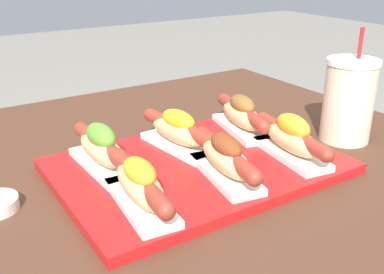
{
  "coord_description": "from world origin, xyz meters",
  "views": [
    {
      "loc": [
        -0.43,
        -0.62,
        1.06
      ],
      "look_at": [
        -0.03,
        -0.0,
        0.76
      ],
      "focal_mm": 42.0,
      "sensor_mm": 36.0,
      "label": 1
    }
  ],
  "objects_px": {
    "hot_dog_1": "(226,158)",
    "hot_dog_5": "(242,115)",
    "hot_dog_2": "(292,138)",
    "hot_dog_4": "(178,131)",
    "hot_dog_0": "(140,185)",
    "drink_cup": "(349,100)",
    "serving_tray": "(198,166)",
    "hot_dog_3": "(102,148)"
  },
  "relations": [
    {
      "from": "hot_dog_1",
      "to": "hot_dog_5",
      "type": "bearing_deg",
      "value": 44.31
    },
    {
      "from": "hot_dog_1",
      "to": "hot_dog_2",
      "type": "distance_m",
      "value": 0.15
    },
    {
      "from": "hot_dog_1",
      "to": "hot_dog_5",
      "type": "xyz_separation_m",
      "value": [
        0.15,
        0.15,
        0.0
      ]
    },
    {
      "from": "hot_dog_4",
      "to": "hot_dog_5",
      "type": "xyz_separation_m",
      "value": [
        0.15,
        0.01,
        0.0
      ]
    },
    {
      "from": "hot_dog_5",
      "to": "hot_dog_0",
      "type": "bearing_deg",
      "value": -153.5
    },
    {
      "from": "hot_dog_0",
      "to": "hot_dog_2",
      "type": "height_order",
      "value": "hot_dog_2"
    },
    {
      "from": "hot_dog_0",
      "to": "drink_cup",
      "type": "bearing_deg",
      "value": 4.23
    },
    {
      "from": "serving_tray",
      "to": "hot_dog_5",
      "type": "distance_m",
      "value": 0.18
    },
    {
      "from": "hot_dog_1",
      "to": "hot_dog_4",
      "type": "xyz_separation_m",
      "value": [
        -0.0,
        0.14,
        0.0
      ]
    },
    {
      "from": "hot_dog_0",
      "to": "hot_dog_2",
      "type": "bearing_deg",
      "value": 1.15
    },
    {
      "from": "serving_tray",
      "to": "hot_dog_2",
      "type": "bearing_deg",
      "value": -25.31
    },
    {
      "from": "serving_tray",
      "to": "hot_dog_3",
      "type": "relative_size",
      "value": 2.32
    },
    {
      "from": "hot_dog_1",
      "to": "hot_dog_4",
      "type": "relative_size",
      "value": 0.99
    },
    {
      "from": "serving_tray",
      "to": "hot_dog_5",
      "type": "bearing_deg",
      "value": 25.73
    },
    {
      "from": "hot_dog_4",
      "to": "serving_tray",
      "type": "bearing_deg",
      "value": -91.66
    },
    {
      "from": "serving_tray",
      "to": "hot_dog_5",
      "type": "height_order",
      "value": "hot_dog_5"
    },
    {
      "from": "hot_dog_1",
      "to": "hot_dog_4",
      "type": "height_order",
      "value": "hot_dog_4"
    },
    {
      "from": "serving_tray",
      "to": "hot_dog_4",
      "type": "relative_size",
      "value": 2.33
    },
    {
      "from": "hot_dog_5",
      "to": "hot_dog_3",
      "type": "bearing_deg",
      "value": -178.86
    },
    {
      "from": "hot_dog_2",
      "to": "hot_dog_5",
      "type": "xyz_separation_m",
      "value": [
        0.0,
        0.15,
        -0.0
      ]
    },
    {
      "from": "hot_dog_5",
      "to": "hot_dog_2",
      "type": "bearing_deg",
      "value": -91.61
    },
    {
      "from": "serving_tray",
      "to": "hot_dog_2",
      "type": "height_order",
      "value": "hot_dog_2"
    },
    {
      "from": "serving_tray",
      "to": "hot_dog_1",
      "type": "xyz_separation_m",
      "value": [
        0.01,
        -0.07,
        0.04
      ]
    },
    {
      "from": "hot_dog_0",
      "to": "hot_dog_1",
      "type": "xyz_separation_m",
      "value": [
        0.16,
        0.01,
        0.0
      ]
    },
    {
      "from": "hot_dog_0",
      "to": "hot_dog_3",
      "type": "bearing_deg",
      "value": 89.04
    },
    {
      "from": "drink_cup",
      "to": "hot_dog_2",
      "type": "bearing_deg",
      "value": -170.68
    },
    {
      "from": "drink_cup",
      "to": "hot_dog_3",
      "type": "bearing_deg",
      "value": 166.97
    },
    {
      "from": "hot_dog_2",
      "to": "hot_dog_3",
      "type": "distance_m",
      "value": 0.33
    },
    {
      "from": "hot_dog_1",
      "to": "hot_dog_3",
      "type": "relative_size",
      "value": 0.99
    },
    {
      "from": "hot_dog_0",
      "to": "hot_dog_5",
      "type": "xyz_separation_m",
      "value": [
        0.31,
        0.15,
        0.0
      ]
    },
    {
      "from": "hot_dog_2",
      "to": "hot_dog_4",
      "type": "height_order",
      "value": "hot_dog_2"
    },
    {
      "from": "serving_tray",
      "to": "drink_cup",
      "type": "xyz_separation_m",
      "value": [
        0.33,
        -0.04,
        0.08
      ]
    },
    {
      "from": "hot_dog_2",
      "to": "drink_cup",
      "type": "distance_m",
      "value": 0.19
    },
    {
      "from": "hot_dog_2",
      "to": "hot_dog_1",
      "type": "bearing_deg",
      "value": 179.72
    },
    {
      "from": "hot_dog_3",
      "to": "hot_dog_4",
      "type": "distance_m",
      "value": 0.15
    },
    {
      "from": "hot_dog_2",
      "to": "hot_dog_5",
      "type": "distance_m",
      "value": 0.15
    },
    {
      "from": "hot_dog_1",
      "to": "hot_dog_5",
      "type": "relative_size",
      "value": 1.01
    },
    {
      "from": "hot_dog_0",
      "to": "hot_dog_1",
      "type": "height_order",
      "value": "same"
    },
    {
      "from": "hot_dog_4",
      "to": "hot_dog_5",
      "type": "height_order",
      "value": "same"
    },
    {
      "from": "serving_tray",
      "to": "hot_dog_4",
      "type": "bearing_deg",
      "value": 88.34
    },
    {
      "from": "serving_tray",
      "to": "hot_dog_2",
      "type": "xyz_separation_m",
      "value": [
        0.15,
        -0.07,
        0.04
      ]
    },
    {
      "from": "serving_tray",
      "to": "hot_dog_2",
      "type": "relative_size",
      "value": 2.33
    }
  ]
}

